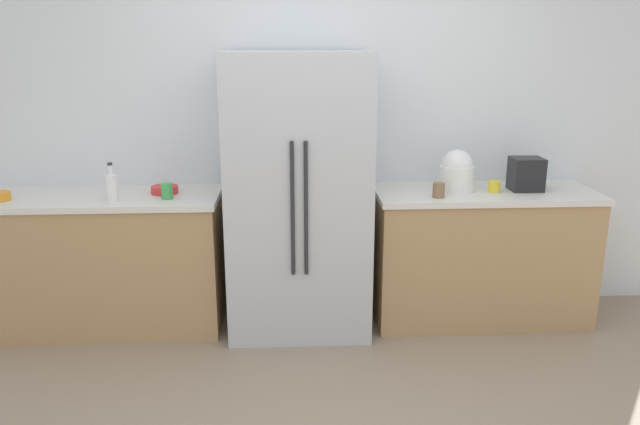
{
  "coord_description": "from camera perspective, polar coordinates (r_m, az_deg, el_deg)",
  "views": [
    {
      "loc": [
        -0.23,
        -2.6,
        1.87
      ],
      "look_at": [
        -0.06,
        0.4,
        1.04
      ],
      "focal_mm": 34.76,
      "sensor_mm": 36.0,
      "label": 1
    }
  ],
  "objects": [
    {
      "name": "bowl_b",
      "position": [
        4.18,
        -14.12,
        2.05
      ],
      "size": [
        0.18,
        0.18,
        0.05
      ],
      "primitive_type": "cylinder",
      "color": "red",
      "rests_on": "counter_left"
    },
    {
      "name": "toaster",
      "position": [
        4.34,
        18.45,
        3.38
      ],
      "size": [
        0.2,
        0.18,
        0.22
      ],
      "primitive_type": "cube",
      "color": "black",
      "rests_on": "counter_right"
    },
    {
      "name": "bottle_a",
      "position": [
        4.05,
        -18.62,
        2.26
      ],
      "size": [
        0.07,
        0.07,
        0.24
      ],
      "color": "white",
      "rests_on": "counter_left"
    },
    {
      "name": "counter_right",
      "position": [
        4.4,
        14.55,
        -3.8
      ],
      "size": [
        1.47,
        0.61,
        0.91
      ],
      "color": "tan",
      "rests_on": "ground_plane"
    },
    {
      "name": "cup_b",
      "position": [
        4.0,
        10.87,
        2.03
      ],
      "size": [
        0.08,
        0.08,
        0.09
      ],
      "primitive_type": "cylinder",
      "color": "brown",
      "rests_on": "counter_right"
    },
    {
      "name": "kitchen_back_panel",
      "position": [
        4.34,
        -0.1,
        8.42
      ],
      "size": [
        5.36,
        0.1,
        2.68
      ],
      "primitive_type": "cube",
      "color": "silver",
      "rests_on": "ground_plane"
    },
    {
      "name": "refrigerator",
      "position": [
        4.01,
        -2.03,
        1.58
      ],
      "size": [
        0.91,
        0.69,
        1.82
      ],
      "color": "#B7BABF",
      "rests_on": "ground_plane"
    },
    {
      "name": "rice_cooker",
      "position": [
        4.19,
        12.46,
        3.67
      ],
      "size": [
        0.23,
        0.23,
        0.28
      ],
      "color": "white",
      "rests_on": "counter_right"
    },
    {
      "name": "cup_a",
      "position": [
        4.24,
        15.75,
        2.33
      ],
      "size": [
        0.08,
        0.08,
        0.08
      ],
      "primitive_type": "cylinder",
      "color": "yellow",
      "rests_on": "counter_right"
    },
    {
      "name": "counter_left",
      "position": [
        4.38,
        -19.48,
        -4.3
      ],
      "size": [
        1.6,
        0.61,
        0.91
      ],
      "color": "tan",
      "rests_on": "ground_plane"
    },
    {
      "name": "cup_c",
      "position": [
        4.01,
        -13.91,
        1.93
      ],
      "size": [
        0.07,
        0.07,
        0.1
      ],
      "primitive_type": "cylinder",
      "color": "green",
      "rests_on": "counter_left"
    }
  ]
}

